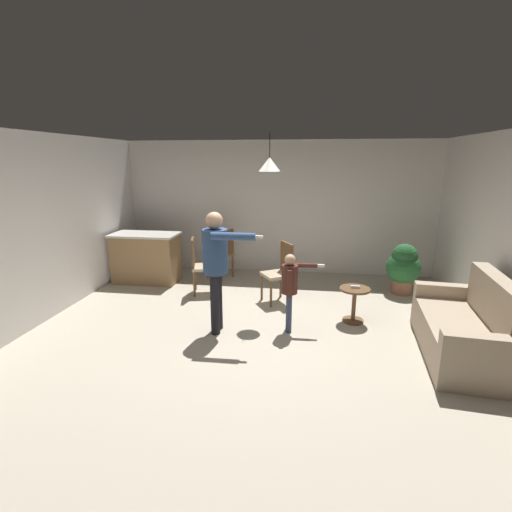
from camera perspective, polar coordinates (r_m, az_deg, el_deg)
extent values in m
plane|color=#B2A893|center=(5.17, -0.01, -12.22)|extent=(7.68, 7.68, 0.00)
cube|color=silver|center=(7.86, 3.42, 7.33)|extent=(6.40, 0.10, 2.70)
cube|color=silver|center=(6.07, -31.52, 3.11)|extent=(0.10, 6.40, 2.70)
cube|color=tan|center=(5.29, 28.56, -10.74)|extent=(0.98, 1.51, 0.45)
cube|color=tan|center=(5.22, 32.68, -5.73)|extent=(0.33, 1.45, 0.55)
cube|color=tan|center=(4.56, 31.25, -13.91)|extent=(0.86, 0.26, 0.63)
cube|color=tan|center=(5.99, 26.77, -6.74)|extent=(0.86, 0.26, 0.63)
cylinder|color=brown|center=(6.16, 29.46, -9.34)|extent=(0.05, 0.05, 0.06)
cylinder|color=brown|center=(4.61, 26.72, -17.03)|extent=(0.05, 0.05, 0.06)
cylinder|color=brown|center=(6.01, 23.43, -9.21)|extent=(0.05, 0.05, 0.06)
cube|color=#99754C|center=(7.57, -16.28, -0.40)|extent=(1.20, 0.60, 0.91)
cube|color=beige|center=(7.47, -16.53, 3.13)|extent=(1.26, 0.66, 0.04)
cylinder|color=brown|center=(5.62, 14.78, -4.87)|extent=(0.44, 0.44, 0.03)
cylinder|color=brown|center=(5.71, 14.61, -7.34)|extent=(0.06, 0.06, 0.49)
cylinder|color=brown|center=(5.80, 14.46, -9.45)|extent=(0.31, 0.31, 0.03)
cylinder|color=black|center=(5.29, -5.80, -6.68)|extent=(0.12, 0.12, 0.84)
cylinder|color=black|center=(5.13, -6.24, -7.38)|extent=(0.12, 0.12, 0.84)
cylinder|color=navy|center=(4.99, -6.23, 0.68)|extent=(0.33, 0.33, 0.60)
sphere|color=tan|center=(4.91, -6.37, 5.36)|extent=(0.23, 0.23, 0.23)
cylinder|color=navy|center=(5.18, -5.74, 0.86)|extent=(0.10, 0.10, 0.56)
cylinder|color=navy|center=(4.69, -3.52, 3.00)|extent=(0.56, 0.11, 0.10)
cube|color=white|center=(4.65, 0.25, 2.91)|extent=(0.13, 0.04, 0.04)
cylinder|color=#384260|center=(5.32, 5.02, -8.19)|extent=(0.08, 0.08, 0.55)
cylinder|color=#384260|center=(5.21, 4.99, -8.68)|extent=(0.08, 0.08, 0.55)
cylinder|color=#4C261E|center=(5.10, 5.12, -3.52)|extent=(0.22, 0.22, 0.39)
sphere|color=tan|center=(5.02, 5.19, -0.57)|extent=(0.15, 0.15, 0.15)
cylinder|color=#4C261E|center=(5.18, 7.24, -1.40)|extent=(0.37, 0.08, 0.06)
cube|color=white|center=(5.19, 9.62, -1.46)|extent=(0.13, 0.04, 0.04)
cylinder|color=#4C261E|center=(4.99, 5.09, -4.19)|extent=(0.06, 0.06, 0.37)
cylinder|color=brown|center=(6.22, 5.28, -5.29)|extent=(0.04, 0.04, 0.45)
cylinder|color=brown|center=(6.52, 3.76, -4.32)|extent=(0.04, 0.04, 0.45)
cylinder|color=brown|center=(6.07, 2.29, -5.77)|extent=(0.04, 0.04, 0.45)
cylinder|color=brown|center=(6.37, 0.87, -4.75)|extent=(0.04, 0.04, 0.45)
cube|color=tan|center=(6.21, 3.08, -2.85)|extent=(0.58, 0.58, 0.05)
cube|color=brown|center=(6.22, 4.68, -0.21)|extent=(0.23, 0.34, 0.50)
cylinder|color=brown|center=(7.33, -5.30, -2.23)|extent=(0.04, 0.04, 0.45)
cylinder|color=brown|center=(7.59, -3.55, -1.59)|extent=(0.04, 0.04, 0.45)
cylinder|color=brown|center=(7.56, -7.39, -1.77)|extent=(0.04, 0.04, 0.45)
cylinder|color=brown|center=(7.82, -5.62, -1.17)|extent=(0.04, 0.04, 0.45)
cube|color=#7F664C|center=(7.51, -5.51, 0.15)|extent=(0.56, 0.56, 0.05)
cube|color=brown|center=(7.32, -4.43, 2.03)|extent=(0.20, 0.36, 0.50)
cylinder|color=brown|center=(6.94, -9.20, -3.31)|extent=(0.04, 0.04, 0.45)
cylinder|color=brown|center=(6.60, -9.34, -4.26)|extent=(0.04, 0.04, 0.45)
cylinder|color=brown|center=(6.93, -6.23, -3.23)|extent=(0.04, 0.04, 0.45)
cylinder|color=brown|center=(6.59, -6.20, -4.18)|extent=(0.04, 0.04, 0.45)
cube|color=tan|center=(6.69, -7.81, -1.70)|extent=(0.51, 0.51, 0.05)
cube|color=brown|center=(6.63, -9.54, 0.54)|extent=(0.14, 0.38, 0.50)
cylinder|color=brown|center=(7.19, 21.20, -4.26)|extent=(0.34, 0.34, 0.27)
sphere|color=#235B2D|center=(7.10, 21.45, -1.65)|extent=(0.59, 0.59, 0.59)
sphere|color=#235B2D|center=(7.04, 21.60, -0.05)|extent=(0.44, 0.44, 0.44)
cube|color=white|center=(5.62, 14.81, -4.55)|extent=(0.13, 0.04, 0.04)
cone|color=silver|center=(5.59, 2.06, 13.72)|extent=(0.32, 0.32, 0.20)
cylinder|color=black|center=(5.59, 2.09, 16.49)|extent=(0.01, 0.01, 0.36)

